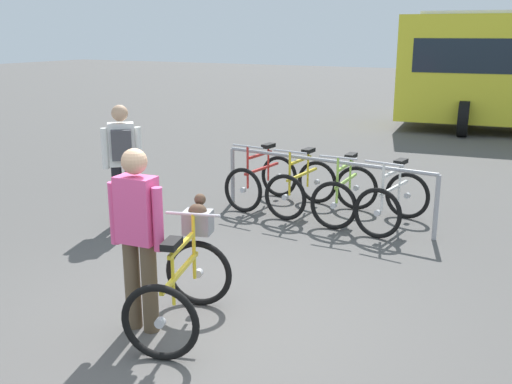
# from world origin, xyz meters

# --- Properties ---
(ground_plane) EXTENTS (80.00, 80.00, 0.00)m
(ground_plane) POSITION_xyz_m (0.00, 0.00, 0.00)
(ground_plane) COLOR #514F4C
(bike_rack_rail) EXTENTS (3.20, 0.34, 0.88)m
(bike_rack_rail) POSITION_xyz_m (-0.31, 3.50, 0.66)
(bike_rack_rail) COLOR #99999E
(bike_rack_rail) RESTS_ON ground
(racked_bike_red) EXTENTS (0.76, 1.17, 0.98)m
(racked_bike_red) POSITION_xyz_m (-1.44, 3.78, 0.37)
(racked_bike_red) COLOR black
(racked_bike_red) RESTS_ON ground
(racked_bike_yellow) EXTENTS (0.73, 1.14, 0.97)m
(racked_bike_yellow) POSITION_xyz_m (-0.74, 3.72, 0.37)
(racked_bike_yellow) COLOR black
(racked_bike_yellow) RESTS_ON ground
(racked_bike_lime) EXTENTS (0.69, 1.12, 0.97)m
(racked_bike_lime) POSITION_xyz_m (-0.05, 3.65, 0.37)
(racked_bike_lime) COLOR black
(racked_bike_lime) RESTS_ON ground
(racked_bike_white) EXTENTS (0.79, 1.19, 0.98)m
(racked_bike_white) POSITION_xyz_m (0.65, 3.59, 0.37)
(racked_bike_white) COLOR black
(racked_bike_white) RESTS_ON ground
(featured_bicycle) EXTENTS (0.93, 1.25, 1.09)m
(featured_bicycle) POSITION_xyz_m (-0.24, 0.01, 0.49)
(featured_bicycle) COLOR black
(featured_bicycle) RESTS_ON ground
(person_with_featured_bike) EXTENTS (0.53, 0.23, 1.64)m
(person_with_featured_bike) POSITION_xyz_m (-0.53, -0.26, 0.91)
(person_with_featured_bike) COLOR brown
(person_with_featured_bike) RESTS_ON ground
(pedestrian_with_backpack) EXTENTS (0.47, 0.46, 1.64)m
(pedestrian_with_backpack) POSITION_xyz_m (-2.64, 2.02, 0.94)
(pedestrian_with_backpack) COLOR black
(pedestrian_with_backpack) RESTS_ON ground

